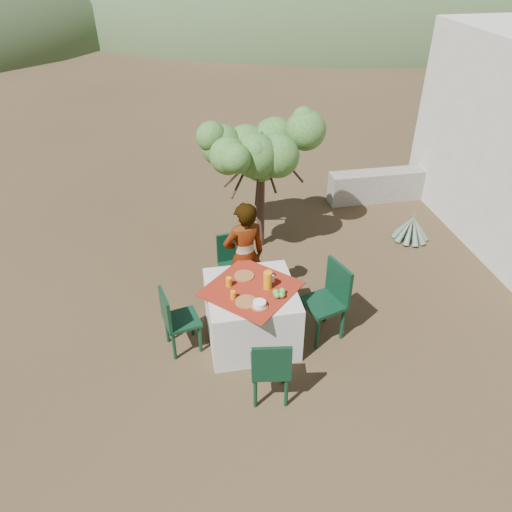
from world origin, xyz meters
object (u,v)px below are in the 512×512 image
(table, at_px, (251,314))
(chair_far, at_px, (234,261))
(chair_right, at_px, (329,297))
(shrub_tree, at_px, (264,155))
(agave, at_px, (412,228))
(chair_left, at_px, (175,318))
(juice_pitcher, at_px, (268,280))
(chair_near, at_px, (271,368))
(person, at_px, (245,256))

(table, relative_size, chair_far, 1.53)
(table, height_order, chair_right, chair_right)
(chair_far, relative_size, shrub_tree, 0.46)
(chair_right, height_order, agave, chair_right)
(chair_left, distance_m, juice_pitcher, 1.15)
(chair_near, distance_m, chair_left, 1.33)
(table, relative_size, agave, 2.16)
(person, xyz_separation_m, shrub_tree, (0.53, 1.46, 0.72))
(chair_left, height_order, juice_pitcher, juice_pitcher)
(chair_far, distance_m, agave, 3.08)
(chair_near, relative_size, person, 0.57)
(table, xyz_separation_m, person, (0.03, 0.67, 0.37))
(table, bearing_deg, chair_near, -88.16)
(chair_near, bearing_deg, agave, -128.04)
(chair_left, height_order, person, person)
(shrub_tree, height_order, agave, shrub_tree)
(juice_pitcher, bearing_deg, chair_near, -99.36)
(shrub_tree, bearing_deg, agave, -8.48)
(chair_far, xyz_separation_m, chair_left, (-0.82, -1.01, -0.01))
(agave, bearing_deg, chair_left, -154.53)
(chair_far, height_order, chair_left, chair_far)
(table, xyz_separation_m, juice_pitcher, (0.19, -0.03, 0.49))
(person, height_order, agave, person)
(shrub_tree, bearing_deg, chair_far, -119.06)
(person, height_order, juice_pitcher, person)
(chair_far, bearing_deg, chair_right, -54.57)
(chair_near, bearing_deg, juice_pitcher, -91.32)
(juice_pitcher, bearing_deg, chair_far, 104.07)
(person, xyz_separation_m, juice_pitcher, (0.15, -0.70, 0.12))
(chair_far, relative_size, chair_near, 0.99)
(chair_right, height_order, person, person)
(juice_pitcher, bearing_deg, person, 102.48)
(chair_right, bearing_deg, chair_far, -154.40)
(chair_far, bearing_deg, table, -94.33)
(juice_pitcher, bearing_deg, chair_left, 179.59)
(agave, relative_size, juice_pitcher, 2.74)
(chair_far, distance_m, chair_left, 1.30)
(person, bearing_deg, juice_pitcher, 90.14)
(shrub_tree, xyz_separation_m, agave, (2.33, -0.35, -1.27))
(chair_left, xyz_separation_m, juice_pitcher, (1.08, -0.01, 0.41))
(chair_far, distance_m, chair_near, 1.97)
(shrub_tree, xyz_separation_m, juice_pitcher, (-0.38, -2.16, -0.60))
(chair_right, xyz_separation_m, juice_pitcher, (-0.74, 0.03, 0.33))
(juice_pitcher, bearing_deg, table, 171.63)
(table, height_order, chair_far, chair_far)
(chair_left, relative_size, shrub_tree, 0.45)
(chair_far, relative_size, person, 0.56)
(chair_left, relative_size, juice_pitcher, 3.81)
(chair_right, relative_size, agave, 1.61)
(table, bearing_deg, agave, 31.61)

